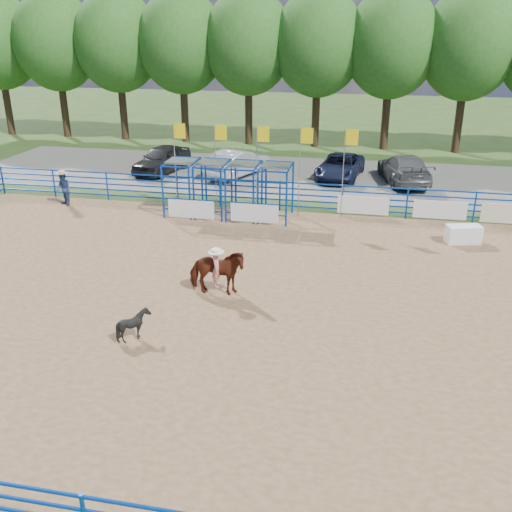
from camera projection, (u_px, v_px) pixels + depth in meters
name	position (u px, v px, depth m)	size (l,w,h in m)	color
ground	(231.00, 302.00, 18.86)	(120.00, 120.00, 0.00)	#395321
arena_dirt	(231.00, 302.00, 18.86)	(30.00, 20.00, 0.02)	#906C48
gravel_strip	(298.00, 176.00, 34.26)	(40.00, 10.00, 0.01)	slate
announcer_table	(463.00, 234.00, 23.74)	(1.40, 0.65, 0.75)	white
horse_and_rider	(217.00, 270.00, 19.04)	(2.00, 1.05, 2.27)	#5A2312
calf	(134.00, 325.00, 16.45)	(0.76, 0.86, 0.94)	black
spectator_cowboy	(64.00, 189.00, 28.37)	(1.04, 1.01, 1.75)	navy
car_a	(162.00, 159.00, 34.83)	(1.91, 4.74, 1.61)	black
car_b	(237.00, 163.00, 33.96)	(1.68, 4.82, 1.59)	#94969C
car_c	(340.00, 166.00, 33.54)	(2.29, 4.97, 1.38)	#141A33
car_d	(404.00, 169.00, 32.62)	(2.21, 5.45, 1.58)	#515153
perimeter_fence	(230.00, 281.00, 18.58)	(30.10, 20.10, 1.50)	#083BB1
chute_assembly	(236.00, 190.00, 26.74)	(19.32, 2.41, 4.20)	#083BB1
treeline	(319.00, 38.00, 39.55)	(56.40, 6.40, 11.24)	#3F2B19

